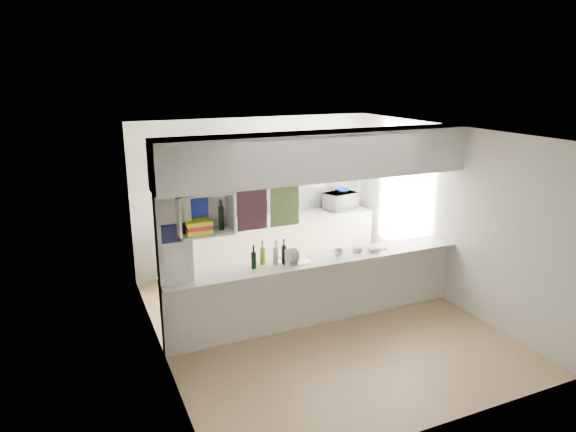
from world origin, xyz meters
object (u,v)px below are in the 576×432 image
dish_rack (294,256)px  wine_bottles (269,256)px  microwave (340,201)px  bowl (342,190)px

dish_rack → wine_bottles: (-0.33, 0.05, 0.04)m
wine_bottles → dish_rack: bearing=-9.3°
microwave → bowl: (0.05, 0.03, 0.18)m
bowl → wine_bottles: (-2.27, -2.10, -0.22)m
wine_bottles → microwave: bearing=43.0°
microwave → wine_bottles: 3.03m
dish_rack → wine_bottles: wine_bottles is taller
microwave → dish_rack: bearing=34.5°
microwave → bowl: bearing=-162.5°
microwave → dish_rack: size_ratio=1.34×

